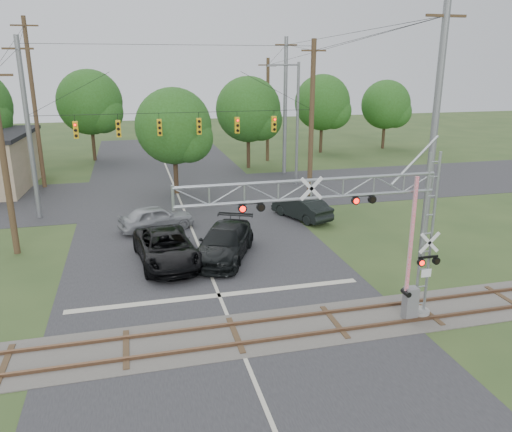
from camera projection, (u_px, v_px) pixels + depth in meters
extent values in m
plane|color=#2F4720|center=(248.00, 366.00, 16.91)|extent=(160.00, 160.00, 0.00)
cube|color=#2A292C|center=(204.00, 259.00, 26.18)|extent=(14.00, 90.00, 0.02)
cube|color=#2A292C|center=(177.00, 194.00, 39.16)|extent=(90.00, 12.00, 0.02)
cube|color=#504A45|center=(236.00, 335.00, 18.76)|extent=(90.00, 3.20, 0.05)
cube|color=brown|center=(240.00, 344.00, 18.07)|extent=(90.00, 0.12, 0.14)
cube|color=brown|center=(232.00, 324.00, 19.41)|extent=(90.00, 0.12, 0.14)
cylinder|color=gray|center=(419.00, 313.00, 20.22)|extent=(0.84, 0.84, 0.28)
cube|color=silver|center=(426.00, 273.00, 19.41)|extent=(0.42, 0.03, 0.33)
cube|color=slate|center=(410.00, 304.00, 19.75)|extent=(0.51, 0.42, 1.40)
cube|color=red|center=(411.00, 237.00, 18.87)|extent=(0.13, 0.08, 4.66)
cylinder|color=slate|center=(29.00, 131.00, 31.54)|extent=(0.32, 0.32, 11.50)
cylinder|color=#43331F|center=(311.00, 123.00, 36.01)|extent=(0.36, 0.36, 11.50)
cylinder|color=black|center=(179.00, 113.00, 33.51)|extent=(19.00, 0.03, 0.03)
cube|color=#E7AD10|center=(76.00, 130.00, 32.21)|extent=(0.30, 0.30, 1.10)
cube|color=#E7AD10|center=(118.00, 129.00, 32.84)|extent=(0.30, 0.30, 1.10)
cube|color=#E7AD10|center=(159.00, 127.00, 33.47)|extent=(0.30, 0.30, 1.10)
cube|color=#E7AD10|center=(199.00, 126.00, 34.10)|extent=(0.30, 0.30, 1.10)
cube|color=#E7AD10|center=(237.00, 125.00, 34.72)|extent=(0.30, 0.30, 1.10)
cube|color=#E7AD10|center=(274.00, 124.00, 35.35)|extent=(0.30, 0.30, 1.10)
imported|color=black|center=(166.00, 248.00, 25.40)|extent=(3.41, 6.27, 1.67)
imported|color=black|center=(224.00, 243.00, 26.10)|extent=(4.58, 6.30, 1.70)
imported|color=gray|center=(156.00, 218.00, 30.57)|extent=(4.86, 3.03, 1.54)
imported|color=black|center=(302.00, 208.00, 32.80)|extent=(3.16, 4.81, 1.50)
cylinder|color=slate|center=(297.00, 125.00, 40.79)|extent=(0.22, 0.22, 9.97)
cylinder|color=slate|center=(285.00, 65.00, 39.14)|extent=(2.22, 0.13, 0.13)
cube|color=slate|center=(272.00, 65.00, 38.89)|extent=(0.66, 0.28, 0.17)
cylinder|color=#43331F|center=(34.00, 106.00, 39.48)|extent=(0.34, 0.34, 13.31)
cube|color=#43331F|center=(24.00, 25.00, 37.75)|extent=(2.00, 0.12, 0.12)
cylinder|color=slate|center=(285.00, 107.00, 45.01)|extent=(0.34, 0.34, 12.11)
cube|color=#43331F|center=(286.00, 45.00, 43.45)|extent=(2.00, 0.12, 0.12)
cylinder|color=#43331F|center=(4.00, 162.00, 25.53)|extent=(0.34, 0.34, 9.99)
cylinder|color=slate|center=(433.00, 141.00, 23.71)|extent=(0.34, 0.34, 12.55)
cube|color=#43331F|center=(446.00, 16.00, 22.09)|extent=(2.00, 0.12, 0.12)
cylinder|color=#43331F|center=(268.00, 111.00, 51.31)|extent=(0.34, 0.34, 10.41)
cube|color=#43331F|center=(268.00, 65.00, 49.99)|extent=(2.00, 0.12, 0.12)
cylinder|color=#352618|center=(93.00, 140.00, 52.41)|extent=(0.36, 0.36, 4.29)
sphere|color=#254E16|center=(90.00, 102.00, 51.27)|extent=(6.63, 6.63, 6.63)
cylinder|color=#352618|center=(176.00, 170.00, 38.90)|extent=(0.36, 0.36, 3.75)
sphere|color=#254E16|center=(174.00, 126.00, 37.91)|extent=(5.80, 5.80, 5.80)
cylinder|color=#352618|center=(248.00, 147.00, 48.66)|extent=(0.36, 0.36, 4.02)
sphere|color=#254E16|center=(248.00, 109.00, 47.59)|extent=(6.21, 6.21, 6.21)
cylinder|color=#352618|center=(321.00, 135.00, 57.19)|extent=(0.36, 0.36, 4.02)
sphere|color=#254E16|center=(322.00, 102.00, 56.13)|extent=(6.21, 6.21, 6.21)
cylinder|color=#352618|center=(384.00, 133.00, 59.99)|extent=(0.36, 0.36, 3.70)
sphere|color=#254E16|center=(386.00, 104.00, 59.01)|extent=(5.72, 5.72, 5.72)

